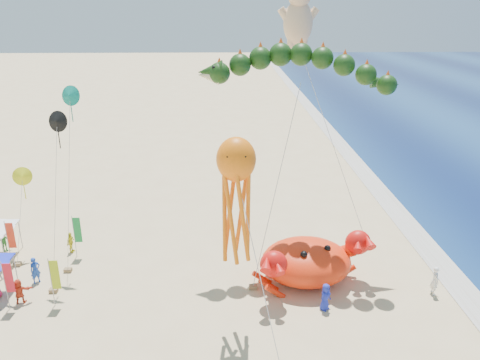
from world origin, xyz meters
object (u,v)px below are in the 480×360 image
object	(u,v)px
crab_inflatable	(307,261)
dragon_kite	(298,74)
cherub_kite	(299,15)
octopus_kite	(236,191)

from	to	relation	value
crab_inflatable	dragon_kite	distance (m)	11.86
crab_inflatable	cherub_kite	bearing A→B (deg)	88.74
dragon_kite	octopus_kite	xyz separation A→B (m)	(-4.03, -7.33, -4.86)
octopus_kite	crab_inflatable	bearing A→B (deg)	42.11
dragon_kite	cherub_kite	xyz separation A→B (m)	(0.77, 5.88, 3.32)
crab_inflatable	cherub_kite	world-z (taller)	cherub_kite
dragon_kite	octopus_kite	world-z (taller)	dragon_kite
crab_inflatable	octopus_kite	xyz separation A→B (m)	(-4.60, -4.16, 6.56)
crab_inflatable	dragon_kite	size ratio (longest dim) A/B	0.55
crab_inflatable	octopus_kite	bearing A→B (deg)	-137.89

